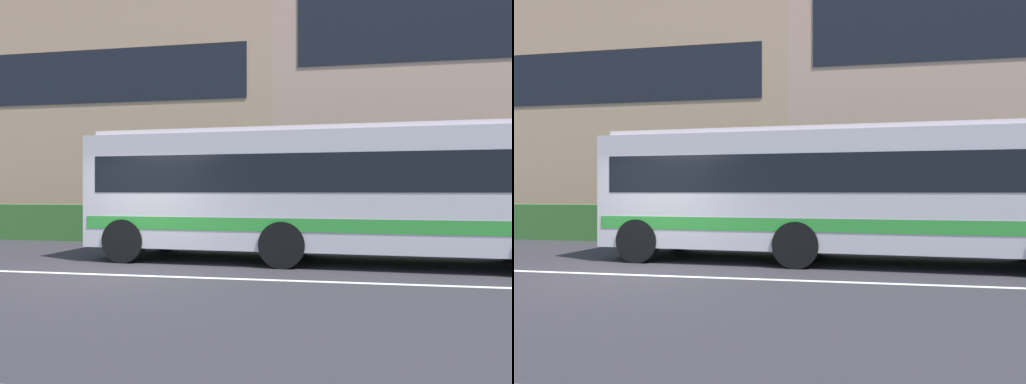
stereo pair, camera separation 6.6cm
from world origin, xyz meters
The scene contains 5 objects.
ground_plane centered at (0.00, 0.00, 0.00)m, with size 160.00×160.00×0.00m, color #2F2B2F.
lane_centre_line centered at (0.00, 0.00, 0.00)m, with size 60.00×0.16×0.01m, color silver.
hedge_row_far centered at (-0.62, 6.58, 0.60)m, with size 23.24×1.10×1.19m, color #386B2C.
apartment_block_left centered at (-10.99, 15.48, 5.51)m, with size 24.96×10.56×11.01m.
transit_bus centered at (3.82, 2.60, 1.69)m, with size 10.80×3.07×3.05m.
Camera 2 is at (4.68, -9.29, 1.65)m, focal length 35.92 mm.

